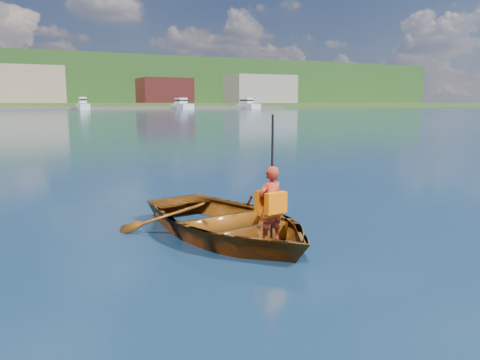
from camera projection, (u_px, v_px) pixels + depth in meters
ground at (273, 226)px, 8.04m from camera, size 600.00×600.00×0.00m
rowboat at (227, 222)px, 7.37m from camera, size 3.30×4.14×0.77m
child_paddler at (271, 204)px, 6.67m from camera, size 0.45×0.40×1.83m
shoreline at (28, 85)px, 218.08m from camera, size 400.00×140.00×22.00m
dock at (43, 108)px, 141.38m from camera, size 159.92×14.55×0.80m
waterfront_buildings at (6, 85)px, 151.21m from camera, size 202.00×16.00×14.00m
marina_yachts at (43, 105)px, 136.91m from camera, size 140.83×13.34×4.40m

